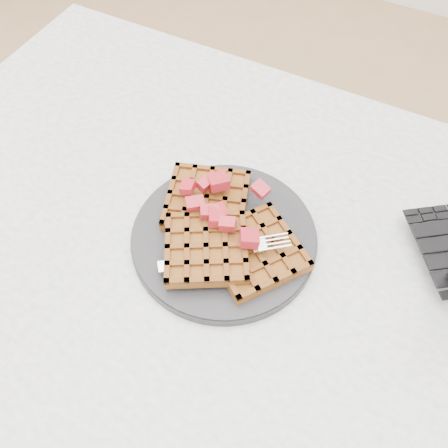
% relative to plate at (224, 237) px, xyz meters
% --- Properties ---
extents(ground, '(4.00, 4.00, 0.00)m').
position_rel_plate_xyz_m(ground, '(0.07, -0.03, -0.76)').
color(ground, tan).
rests_on(ground, ground).
extents(table, '(1.20, 0.80, 0.75)m').
position_rel_plate_xyz_m(table, '(0.07, -0.03, -0.12)').
color(table, silver).
rests_on(table, ground).
extents(plate, '(0.25, 0.25, 0.02)m').
position_rel_plate_xyz_m(plate, '(0.00, 0.00, 0.00)').
color(plate, black).
rests_on(plate, table).
extents(waffles, '(0.24, 0.22, 0.03)m').
position_rel_plate_xyz_m(waffles, '(0.00, -0.00, 0.02)').
color(waffles, brown).
rests_on(waffles, plate).
extents(strawberry_pile, '(0.15, 0.15, 0.02)m').
position_rel_plate_xyz_m(strawberry_pile, '(0.00, 0.00, 0.05)').
color(strawberry_pile, maroon).
rests_on(strawberry_pile, waffles).
extents(fork, '(0.16, 0.13, 0.02)m').
position_rel_plate_xyz_m(fork, '(0.03, -0.03, 0.02)').
color(fork, silver).
rests_on(fork, plate).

